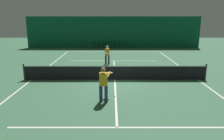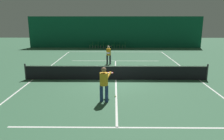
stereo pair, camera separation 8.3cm
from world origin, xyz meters
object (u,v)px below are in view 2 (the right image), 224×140
player_near (104,82)px  courtside_chair_4 (113,45)px  courtside_chair_2 (103,45)px  courtside_chair_6 (124,45)px  player_far (109,54)px  tennis_net (116,72)px  courtside_chair_1 (97,45)px  courtside_chair_3 (108,45)px  tennis_ball (115,96)px  courtside_chair_5 (119,45)px  courtside_chair_0 (92,45)px

player_near → courtside_chair_4: (0.37, 18.77, -0.52)m
courtside_chair_2 → courtside_chair_6: same height
player_far → courtside_chair_6: player_far is taller
courtside_chair_6 → tennis_net: bearing=-4.6°
player_near → player_far: (-0.01, 8.65, -0.06)m
tennis_net → courtside_chair_6: 15.02m
player_far → courtside_chair_4: 10.14m
tennis_net → player_far: size_ratio=7.39×
player_near → courtside_chair_1: player_near is taller
player_near → courtside_chair_3: bearing=17.6°
tennis_ball → tennis_net: bearing=89.2°
courtside_chair_4 → courtside_chair_5: 0.72m
tennis_net → player_near: size_ratio=6.94×
tennis_net → courtside_chair_4: 14.98m
courtside_chair_6 → tennis_ball: courtside_chair_6 is taller
courtside_chair_0 → courtside_chair_2: same height
player_near → courtside_chair_2: size_ratio=2.06×
player_near → tennis_ball: bearing=-23.7°
courtside_chair_0 → courtside_chair_5: (3.58, 0.00, 0.00)m
player_far → courtside_chair_4: size_ratio=1.93×
player_near → courtside_chair_6: bearing=11.1°
courtside_chair_2 → courtside_chair_4: bearing=90.0°
tennis_net → courtside_chair_5: tennis_net is taller
tennis_net → courtside_chair_5: 14.98m
courtside_chair_5 → tennis_ball: bearing=-1.7°
courtside_chair_1 → player_far: bearing=9.9°
player_near → courtside_chair_1: (-1.78, 18.77, -0.52)m
player_far → courtside_chair_4: bearing=178.7°
courtside_chair_3 → courtside_chair_4: (0.72, 0.00, 0.00)m
courtside_chair_3 → player_near: bearing=1.1°
player_near → courtside_chair_5: (1.08, 18.77, -0.52)m
courtside_chair_0 → tennis_ball: 18.39m
tennis_net → courtside_chair_3: bearing=93.6°
courtside_chair_5 → player_near: bearing=-3.3°
tennis_ball → courtside_chair_0: bearing=99.5°
courtside_chair_3 → courtside_chair_4: size_ratio=1.00×
tennis_net → courtside_chair_0: (-3.09, 14.98, -0.03)m
player_far → tennis_ball: player_far is taller
courtside_chair_6 → tennis_ball: 18.18m
courtside_chair_1 → courtside_chair_2: (0.72, 0.00, 0.00)m
courtside_chair_0 → courtside_chair_5: size_ratio=1.00×
courtside_chair_5 → courtside_chair_0: bearing=-90.0°
courtside_chair_5 → tennis_ball: courtside_chair_5 is taller
player_near → courtside_chair_5: player_near is taller
courtside_chair_0 → courtside_chair_3: (2.15, 0.00, 0.00)m
courtside_chair_3 → tennis_ball: size_ratio=12.73×
player_far → courtside_chair_6: 10.29m
courtside_chair_1 → courtside_chair_4: same height
player_far → courtside_chair_0: size_ratio=1.93×
courtside_chair_4 → courtside_chair_1: bearing=-90.0°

